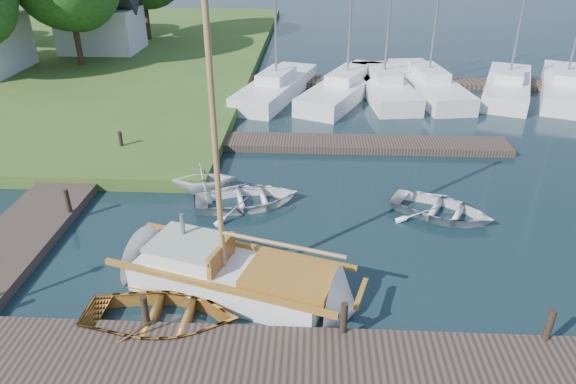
{
  "coord_description": "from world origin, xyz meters",
  "views": [
    {
      "loc": [
        0.69,
        -13.86,
        8.53
      ],
      "look_at": [
        0.0,
        0.0,
        1.2
      ],
      "focal_mm": 32.0,
      "sensor_mm": 36.0,
      "label": 1
    }
  ],
  "objects_px": {
    "mooring_post_2": "(344,318)",
    "mooring_post_5": "(121,141)",
    "marina_boat_0": "(276,86)",
    "tender_a": "(247,196)",
    "sailboat": "(237,279)",
    "mooring_post_4": "(68,201)",
    "mooring_post_3": "(549,325)",
    "tender_c": "(441,207)",
    "marina_boat_3": "(428,83)",
    "marina_boat_5": "(565,85)",
    "marina_boat_1": "(347,86)",
    "marina_boat_4": "(508,85)",
    "house_c": "(100,20)",
    "dinghy": "(161,313)",
    "tender_b": "(204,176)",
    "marina_boat_2": "(383,85)",
    "mooring_post_1": "(145,311)"
  },
  "relations": [
    {
      "from": "mooring_post_4",
      "to": "mooring_post_5",
      "type": "height_order",
      "value": "same"
    },
    {
      "from": "tender_c",
      "to": "marina_boat_3",
      "type": "height_order",
      "value": "marina_boat_3"
    },
    {
      "from": "mooring_post_2",
      "to": "mooring_post_5",
      "type": "relative_size",
      "value": 1.0
    },
    {
      "from": "tender_b",
      "to": "marina_boat_3",
      "type": "xyz_separation_m",
      "value": [
        10.16,
        12.51,
        -0.03
      ]
    },
    {
      "from": "mooring_post_5",
      "to": "marina_boat_1",
      "type": "height_order",
      "value": "marina_boat_1"
    },
    {
      "from": "mooring_post_2",
      "to": "marina_boat_0",
      "type": "distance_m",
      "value": 18.81
    },
    {
      "from": "mooring_post_4",
      "to": "tender_b",
      "type": "xyz_separation_m",
      "value": [
        3.93,
        2.17,
        -0.1
      ]
    },
    {
      "from": "mooring_post_4",
      "to": "marina_boat_1",
      "type": "xyz_separation_m",
      "value": [
        9.53,
        13.88,
        -0.15
      ]
    },
    {
      "from": "mooring_post_3",
      "to": "sailboat",
      "type": "bearing_deg",
      "value": 166.23
    },
    {
      "from": "mooring_post_5",
      "to": "marina_boat_3",
      "type": "height_order",
      "value": "marina_boat_3"
    },
    {
      "from": "marina_boat_3",
      "to": "mooring_post_3",
      "type": "bearing_deg",
      "value": 168.16
    },
    {
      "from": "mooring_post_3",
      "to": "sailboat",
      "type": "relative_size",
      "value": 0.08
    },
    {
      "from": "mooring_post_3",
      "to": "tender_b",
      "type": "height_order",
      "value": "tender_b"
    },
    {
      "from": "tender_b",
      "to": "marina_boat_4",
      "type": "distance_m",
      "value": 18.95
    },
    {
      "from": "mooring_post_2",
      "to": "marina_boat_0",
      "type": "relative_size",
      "value": 0.08
    },
    {
      "from": "marina_boat_1",
      "to": "house_c",
      "type": "distance_m",
      "value": 18.53
    },
    {
      "from": "sailboat",
      "to": "tender_a",
      "type": "relative_size",
      "value": 2.81
    },
    {
      "from": "mooring_post_4",
      "to": "marina_boat_1",
      "type": "bearing_deg",
      "value": 55.51
    },
    {
      "from": "tender_b",
      "to": "marina_boat_2",
      "type": "xyz_separation_m",
      "value": [
        7.62,
        11.95,
        -0.03
      ]
    },
    {
      "from": "marina_boat_3",
      "to": "marina_boat_4",
      "type": "xyz_separation_m",
      "value": [
        4.31,
        -0.26,
        0.0
      ]
    },
    {
      "from": "mooring_post_3",
      "to": "marina_boat_3",
      "type": "distance_m",
      "value": 19.71
    },
    {
      "from": "mooring_post_5",
      "to": "tender_a",
      "type": "height_order",
      "value": "mooring_post_5"
    },
    {
      "from": "mooring_post_2",
      "to": "house_c",
      "type": "relative_size",
      "value": 0.15
    },
    {
      "from": "mooring_post_5",
      "to": "marina_boat_5",
      "type": "relative_size",
      "value": 0.07
    },
    {
      "from": "mooring_post_3",
      "to": "mooring_post_5",
      "type": "xyz_separation_m",
      "value": [
        -13.0,
        10.0,
        0.0
      ]
    },
    {
      "from": "dinghy",
      "to": "house_c",
      "type": "height_order",
      "value": "house_c"
    },
    {
      "from": "tender_b",
      "to": "house_c",
      "type": "relative_size",
      "value": 0.43
    },
    {
      "from": "tender_a",
      "to": "marina_boat_4",
      "type": "relative_size",
      "value": 0.34
    },
    {
      "from": "tender_a",
      "to": "marina_boat_1",
      "type": "xyz_separation_m",
      "value": [
        3.98,
        12.64,
        0.19
      ]
    },
    {
      "from": "marina_boat_2",
      "to": "mooring_post_2",
      "type": "bearing_deg",
      "value": 163.73
    },
    {
      "from": "mooring_post_3",
      "to": "marina_boat_2",
      "type": "relative_size",
      "value": 0.07
    },
    {
      "from": "tender_a",
      "to": "marina_boat_0",
      "type": "relative_size",
      "value": 0.35
    },
    {
      "from": "mooring_post_3",
      "to": "sailboat",
      "type": "xyz_separation_m",
      "value": [
        -7.16,
        1.75,
        -0.36
      ]
    },
    {
      "from": "tender_b",
      "to": "tender_c",
      "type": "relative_size",
      "value": 0.68
    },
    {
      "from": "marina_boat_1",
      "to": "marina_boat_5",
      "type": "height_order",
      "value": "marina_boat_5"
    },
    {
      "from": "mooring_post_5",
      "to": "marina_boat_3",
      "type": "xyz_separation_m",
      "value": [
        14.09,
        9.68,
        -0.13
      ]
    },
    {
      "from": "marina_boat_2",
      "to": "tender_a",
      "type": "bearing_deg",
      "value": 147.82
    },
    {
      "from": "tender_b",
      "to": "marina_boat_3",
      "type": "relative_size",
      "value": 0.21
    },
    {
      "from": "tender_a",
      "to": "dinghy",
      "type": "bearing_deg",
      "value": 153.03
    },
    {
      "from": "mooring_post_1",
      "to": "marina_boat_5",
      "type": "relative_size",
      "value": 0.07
    },
    {
      "from": "dinghy",
      "to": "marina_boat_2",
      "type": "bearing_deg",
      "value": -19.63
    },
    {
      "from": "marina_boat_0",
      "to": "marina_boat_2",
      "type": "height_order",
      "value": "marina_boat_2"
    },
    {
      "from": "mooring_post_1",
      "to": "marina_boat_0",
      "type": "xyz_separation_m",
      "value": [
        1.68,
        18.6,
        -0.14
      ]
    },
    {
      "from": "marina_boat_3",
      "to": "marina_boat_5",
      "type": "bearing_deg",
      "value": -99.44
    },
    {
      "from": "mooring_post_1",
      "to": "mooring_post_4",
      "type": "height_order",
      "value": "same"
    },
    {
      "from": "mooring_post_2",
      "to": "marina_boat_2",
      "type": "distance_m",
      "value": 19.36
    },
    {
      "from": "mooring_post_4",
      "to": "marina_boat_3",
      "type": "height_order",
      "value": "marina_boat_3"
    },
    {
      "from": "marina_boat_0",
      "to": "tender_b",
      "type": "bearing_deg",
      "value": -172.08
    },
    {
      "from": "marina_boat_1",
      "to": "marina_boat_2",
      "type": "distance_m",
      "value": 2.04
    },
    {
      "from": "sailboat",
      "to": "mooring_post_4",
      "type": "bearing_deg",
      "value": 167.88
    }
  ]
}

